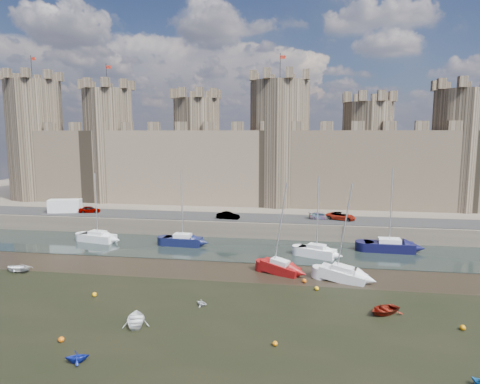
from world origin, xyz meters
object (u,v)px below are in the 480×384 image
Objects in this scene: sailboat_4 at (280,267)px; sailboat_5 at (343,274)px; sailboat_1 at (183,240)px; car_2 at (321,216)px; car_0 at (90,209)px; dinghy_1 at (77,357)px; sailboat_0 at (98,237)px; van at (65,206)px; sailboat_3 at (389,246)px; car_1 at (228,216)px; sailboat_2 at (317,251)px; car_3 at (341,216)px.

sailboat_4 is 0.98× the size of sailboat_5.
car_2 is at bearing 29.83° from sailboat_1.
car_0 is 0.33× the size of sailboat_5.
car_2 reaches higher than dinghy_1.
van is at bearing 151.37° from sailboat_0.
sailboat_3 is at bearing -115.14° from car_0.
sailboat_3 is 1.05× the size of sailboat_5.
sailboat_0 reaches higher than van.
sailboat_0 is (-32.87, -9.76, -2.26)m from car_2.
sailboat_0 is at bearing 119.43° from car_1.
sailboat_1 is 0.96× the size of sailboat_3.
sailboat_5 is at bearing -50.58° from sailboat_2.
car_1 is 9.57m from sailboat_1.
sailboat_5 reaches higher than dinghy_1.
dinghy_1 is (14.67, -31.64, -0.36)m from sailboat_0.
car_2 is at bearing 111.91° from sailboat_5.
sailboat_1 is (23.42, -8.91, -2.80)m from van.
dinghy_1 is (-12.97, -21.51, -0.34)m from sailboat_4.
car_0 is 24.41m from car_1.
sailboat_3 is (52.10, -7.52, -2.79)m from van.
sailboat_2 is at bearing -155.46° from sailboat_3.
sailboat_0 is 0.97× the size of sailboat_2.
sailboat_2 is at bearing -29.09° from van.
dinghy_1 is (-19.93, -20.14, -0.34)m from sailboat_5.
car_2 is (38.94, 0.61, -0.05)m from car_0.
car_1 is at bearing 34.04° from sailboat_0.
car_0 reaches higher than dinghy_1.
car_2 is 45.29m from dinghy_1.
sailboat_2 is (31.97, -2.92, 0.04)m from sailboat_0.
sailboat_2 reaches higher than car_3.
sailboat_1 is at bearing 168.90° from sailboat_4.
sailboat_4 reaches higher than sailboat_2.
car_0 is 0.98× the size of car_1.
sailboat_2 is 8.97m from sailboat_5.
sailboat_4 is (33.72, -19.27, -2.33)m from car_0.
dinghy_1 is (-27.10, -32.87, -0.43)m from sailboat_3.
car_1 is 0.33× the size of sailboat_1.
car_0 is at bearing 172.22° from sailboat_3.
dinghy_1 is at bearing -71.91° from van.
sailboat_2 reaches higher than sailboat_0.
sailboat_2 reaches higher than van.
sailboat_5 reaches higher than sailboat_4.
car_2 is at bearing 137.84° from sailboat_3.
dinghy_1 is (-21.18, -41.18, -2.71)m from car_3.
sailboat_0 is 41.79m from sailboat_3.
car_1 is at bearing 147.83° from sailboat_5.
car_0 is at bearing 135.18° from sailboat_0.
sailboat_2 is 33.53m from dinghy_1.
sailboat_2 is (42.30, -11.66, -2.81)m from van.
sailboat_3 is 14.60m from sailboat_5.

